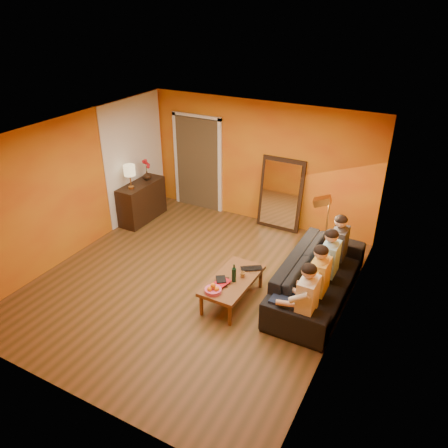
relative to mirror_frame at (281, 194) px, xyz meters
The scene contains 27 objects.
room_shell 2.39m from the mirror_frame, 103.68° to the right, with size 5.00×5.50×2.60m.
white_accent 3.21m from the mirror_frame, 163.83° to the right, with size 0.02×1.90×2.58m, color white.
doorway_recess 2.08m from the mirror_frame, behind, with size 1.06×0.30×2.10m, color #3F2D19.
door_jamb_left 2.64m from the mirror_frame, behind, with size 0.08×0.06×2.20m, color white.
door_jamb_right 1.51m from the mirror_frame, behind, with size 0.08×0.06×2.20m, color white.
door_header 2.46m from the mirror_frame, behind, with size 1.22×0.06×0.08m, color white.
mirror_frame is the anchor object (origin of this frame).
mirror_glass 0.04m from the mirror_frame, 90.00° to the right, with size 0.78×0.02×1.36m, color white.
sideboard 3.01m from the mirror_frame, 158.84° to the right, with size 0.44×1.18×0.85m, color black.
table_lamp 3.13m from the mirror_frame, 153.68° to the right, with size 0.24×0.24×0.51m, color beige, non-canonical shape.
sofa 2.49m from the mirror_frame, 53.89° to the right, with size 0.98×2.51×0.73m, color black.
coffee_table 2.81m from the mirror_frame, 84.16° to the right, with size 0.62×1.22×0.42m, color brown, non-canonical shape.
floor_lamp 1.83m from the mirror_frame, 43.91° to the right, with size 0.30×0.24×1.44m, color #BB7C37, non-canonical shape.
dog 2.99m from the mirror_frame, 61.99° to the right, with size 0.32×0.50×0.59m, color #9B6D46, non-canonical shape.
person_far_left 3.38m from the mirror_frame, 62.13° to the right, with size 0.70×0.44×1.22m, color silver, non-canonical shape.
person_mid_left 2.91m from the mirror_frame, 57.05° to the right, with size 0.70×0.44×1.22m, color gold, non-canonical shape.
person_mid_right 2.47m from the mirror_frame, 50.07° to the right, with size 0.70×0.44×1.22m, color #81B1C7, non-canonical shape.
person_far_right 2.08m from the mirror_frame, 40.26° to the right, with size 0.70×0.44×1.22m, color #2D2D32, non-canonical shape.
fruit_bowl 3.21m from the mirror_frame, 86.76° to the right, with size 0.26×0.26×0.16m, color #D54B75, non-canonical shape.
wine_bottle 2.82m from the mirror_frame, 83.25° to the right, with size 0.07×0.07×0.31m, color black.
tumbler 2.67m from the mirror_frame, 81.31° to the right, with size 0.09×0.09×0.09m, color #B27F3F.
laptop 2.46m from the mirror_frame, 79.10° to the right, with size 0.35×0.23×0.03m, color black.
book_lower 2.96m from the mirror_frame, 88.04° to the right, with size 0.19×0.25×0.02m, color black.
book_mid 2.95m from the mirror_frame, 87.84° to the right, with size 0.19×0.26×0.02m, color #B4141E.
book_upper 2.97m from the mirror_frame, 88.04° to the right, with size 0.15×0.20×0.02m, color black.
vase 2.92m from the mirror_frame, 163.43° to the right, with size 0.18×0.18×0.19m, color black.
flowers 2.95m from the mirror_frame, 163.43° to the right, with size 0.17×0.17×0.48m, color #B4141E, non-canonical shape.
Camera 1 is at (3.41, -5.23, 4.43)m, focal length 35.00 mm.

